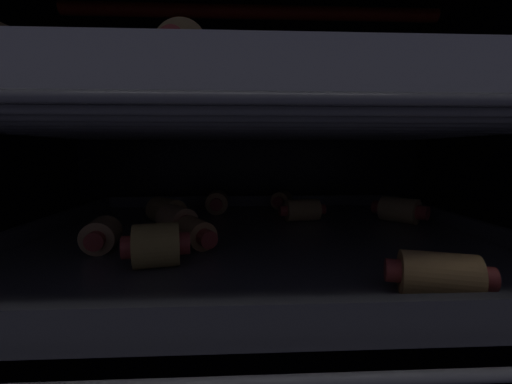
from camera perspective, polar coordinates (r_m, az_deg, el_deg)
The scene contains 27 objects.
ground_plane at distance 36.98cm, azimuth 0.24°, elevation -24.13°, with size 58.53×45.90×1.20cm, color black.
oven_wall_back at distance 53.87cm, azimuth -0.98°, elevation 7.61°, with size 58.53×1.20×37.91cm, color black.
oven_rack_lower at distance 32.96cm, azimuth 0.25°, elevation -9.55°, with size 53.41×42.63×0.60cm.
baking_tray_lower at distance 32.72cm, azimuth 0.25°, elevation -8.10°, with size 44.71×35.69×2.35cm.
pig_in_blanket_lower_0 at distance 24.76cm, azimuth -17.34°, elevation -9.06°, with size 5.03×3.86×3.23cm.
pig_in_blanket_lower_1 at distance 30.39cm, azimuth -25.86°, elevation -6.88°, with size 3.22×4.86×2.77cm.
pig_in_blanket_lower_2 at distance 44.11cm, azimuth -6.98°, elevation -1.80°, with size 3.10×5.03×2.99cm.
pig_in_blanket_lower_3 at distance 29.12cm, azimuth -10.71°, elevation -7.12°, with size 4.28×5.87×2.51cm.
pig_in_blanket_lower_4 at distance 38.74cm, azimuth -15.71°, elevation -3.28°, with size 5.22×5.29×3.01cm.
pig_in_blanket_lower_5 at distance 39.27cm, azimuth 8.25°, elevation -3.22°, with size 5.86×3.21×2.63cm.
pig_in_blanket_lower_6 at distance 21.98cm, azimuth 29.73°, elevation -12.66°, with size 5.93×3.74×2.62cm.
pig_in_blanket_lower_7 at distance 33.50cm, azimuth -13.94°, elevation -4.95°, with size 4.60×4.93×2.92cm.
pig_in_blanket_lower_8 at distance 41.68cm, azimuth 24.22°, elevation -2.93°, with size 5.42×5.81×2.99cm.
pig_in_blanket_lower_9 at distance 47.17cm, azimuth 4.58°, elevation -1.42°, with size 3.48×4.70×2.58cm.
oven_rack_upper at distance 31.59cm, azimuth 0.26°, elevation 10.89°, with size 53.31×42.63×0.50cm.
baking_tray_upper at distance 31.66cm, azimuth 0.26°, elevation 12.61°, with size 44.71×35.69×2.65cm.
pig_in_blanket_upper_0 at distance 34.70cm, azimuth 19.82°, elevation 14.81°, with size 5.34×4.40×2.83cm.
pig_in_blanket_upper_1 at distance 23.48cm, azimuth -0.76°, elevation 18.90°, with size 5.13×3.16×2.72cm.
pig_in_blanket_upper_2 at distance 28.70cm, azimuth -4.33°, elevation 17.40°, with size 3.97×5.59×3.36cm.
pig_in_blanket_upper_3 at distance 34.21cm, azimuth -2.11°, elevation 15.37°, with size 3.26×5.72×2.87cm.
pig_in_blanket_upper_4 at distance 47.26cm, azimuth -23.79°, elevation 12.58°, with size 3.79×4.55×2.92cm.
pig_in_blanket_upper_5 at distance 29.38cm, azimuth 17.18°, elevation 16.66°, with size 4.50×3.28×3.15cm.
pig_in_blanket_upper_6 at distance 21.32cm, azimuth -38.03°, elevation 18.62°, with size 3.03×5.23×2.75cm.
pig_in_blanket_upper_7 at distance 18.01cm, azimuth -11.51°, elevation 22.31°, with size 3.25×5.66×2.71cm.
pig_in_blanket_upper_8 at distance 47.90cm, azimuth 13.61°, elevation 12.62°, with size 4.08×5.13×2.45cm.
pig_in_blanket_upper_10 at distance 26.49cm, azimuth -18.34°, elevation 17.74°, with size 6.22×4.18×3.20cm.
pig_in_blanket_upper_11 at distance 26.61cm, azimuth 29.95°, elevation 17.03°, with size 4.30×5.24×3.13cm.
Camera 1 is at (-1.62, -31.49, 18.72)cm, focal length 22.41 mm.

